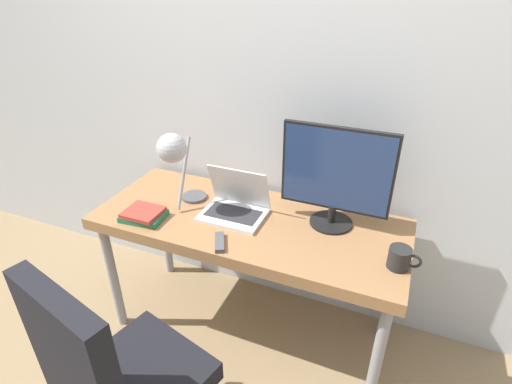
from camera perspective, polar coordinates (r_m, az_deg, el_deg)
name	(u,v)px	position (r m, az deg, el deg)	size (l,w,h in m)	color
ground_plane	(226,370)	(2.27, -4.28, -23.99)	(12.00, 12.00, 0.00)	#937A56
wall_back	(278,87)	(2.05, 3.10, 14.74)	(8.00, 0.05, 2.60)	silver
desk	(249,231)	(2.00, -1.04, -5.58)	(1.53, 0.62, 0.74)	#996B42
laptop	(235,205)	(1.97, -2.99, -1.93)	(0.31, 0.23, 0.24)	silver
monitor	(336,175)	(1.83, 11.37, 2.39)	(0.51, 0.20, 0.49)	black
desk_lamp	(174,154)	(1.91, -11.58, 5.37)	(0.14, 0.29, 0.42)	#4C4C51
office_chair	(115,378)	(1.62, -19.50, -23.78)	(0.63, 0.61, 1.03)	black
book_stack	(143,215)	(2.03, -15.78, -3.13)	(0.21, 0.17, 0.05)	#286B47
tv_remote	(220,242)	(1.79, -5.22, -7.15)	(0.10, 0.14, 0.02)	#4C4C51
mug	(400,258)	(1.74, 19.88, -8.88)	(0.13, 0.09, 0.09)	black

